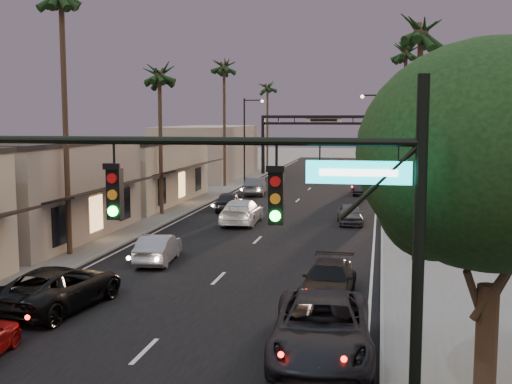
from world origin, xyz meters
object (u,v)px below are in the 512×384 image
at_px(streetlight_right, 382,139).
at_px(palm_rc, 399,85).
at_px(palm_ld, 224,63).
at_px(curbside_black, 329,280).
at_px(palm_far, 267,84).
at_px(traffic_signal, 313,224).
at_px(corner_tree, 498,165).
at_px(palm_ra, 421,23).
at_px(palm_rb, 406,47).
at_px(oncoming_silver, 158,248).
at_px(oncoming_pickup, 59,287).
at_px(arch, 324,130).
at_px(curbside_near, 322,328).
at_px(palm_lc, 159,68).
at_px(streetlight_left, 247,134).

bearing_deg(streetlight_right, palm_rc, 84.95).
relative_size(palm_ld, curbside_black, 2.97).
height_order(streetlight_right, palm_far, palm_far).
height_order(traffic_signal, corner_tree, corner_tree).
bearing_deg(palm_ra, palm_rc, 90.00).
bearing_deg(corner_tree, palm_rc, 90.89).
xyz_separation_m(palm_ra, palm_rb, (0.00, 20.00, 0.97)).
xyz_separation_m(corner_tree, oncoming_silver, (-13.14, 14.04, -5.28)).
height_order(palm_rb, palm_rc, palm_rb).
bearing_deg(palm_ld, oncoming_pickup, -84.59).
bearing_deg(arch, palm_rc, -34.89).
bearing_deg(arch, curbside_near, -84.91).
relative_size(corner_tree, palm_lc, 0.72).
bearing_deg(streetlight_left, palm_rb, -42.05).
xyz_separation_m(corner_tree, arch, (-9.48, 62.55, -0.45)).
distance_m(traffic_signal, streetlight_right, 41.02).
distance_m(palm_ra, curbside_black, 13.37).
distance_m(palm_rc, palm_far, 21.97).
distance_m(corner_tree, oncoming_pickup, 16.27).
bearing_deg(traffic_signal, palm_rb, 85.84).
relative_size(streetlight_left, curbside_black, 1.88).
bearing_deg(palm_ra, arch, 100.59).
height_order(corner_tree, oncoming_silver, corner_tree).
relative_size(corner_tree, palm_ld, 0.62).
relative_size(streetlight_left, palm_ra, 0.68).
bearing_deg(palm_lc, corner_tree, -57.66).
distance_m(palm_rb, curbside_black, 29.73).
xyz_separation_m(palm_ra, palm_rc, (0.00, 40.00, -0.97)).
relative_size(palm_ld, oncoming_pickup, 2.49).
height_order(corner_tree, palm_ra, palm_ra).
bearing_deg(oncoming_silver, curbside_near, 123.35).
bearing_deg(oncoming_silver, palm_ra, -174.50).
xyz_separation_m(streetlight_left, oncoming_pickup, (2.24, -44.42, -4.54)).
relative_size(corner_tree, palm_far, 0.67).
bearing_deg(palm_ra, streetlight_left, 114.54).
distance_m(corner_tree, palm_ra, 17.45).
xyz_separation_m(corner_tree, palm_far, (-17.78, 70.55, 5.46)).
distance_m(corner_tree, palm_lc, 34.09).
height_order(palm_rb, curbside_black, palm_rb).
relative_size(palm_rb, palm_rc, 1.16).
distance_m(streetlight_left, oncoming_pickup, 44.70).
bearing_deg(palm_ld, palm_ra, -60.98).
relative_size(palm_ld, palm_ra, 1.08).
bearing_deg(palm_ra, palm_ld, 119.02).
height_order(corner_tree, palm_lc, palm_lc).
bearing_deg(curbside_black, curbside_near, -85.35).
bearing_deg(traffic_signal, streetlight_right, 88.28).
height_order(arch, palm_ra, palm_ra).
distance_m(streetlight_right, oncoming_silver, 26.20).
bearing_deg(streetlight_right, oncoming_silver, -114.23).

